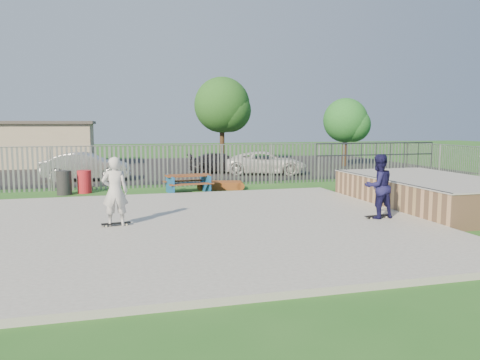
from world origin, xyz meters
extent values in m
plane|color=#276121|center=(0.00, 0.00, 0.00)|extent=(120.00, 120.00, 0.00)
cube|color=gray|center=(0.00, 0.00, 0.07)|extent=(15.00, 12.00, 0.15)
cube|color=tan|center=(9.50, 1.00, 0.53)|extent=(4.00, 7.00, 1.05)
cube|color=#9E9E99|center=(9.50, 1.00, 1.07)|extent=(4.05, 7.05, 0.04)
cylinder|color=#383A3F|center=(7.52, 1.00, 1.08)|extent=(0.06, 7.00, 0.06)
cube|color=brown|center=(1.64, 6.87, 0.77)|extent=(1.97, 0.93, 0.06)
cube|color=brown|center=(1.70, 6.24, 0.47)|extent=(1.92, 0.49, 0.05)
cube|color=brown|center=(1.57, 7.50, 0.47)|extent=(1.92, 0.49, 0.05)
cube|color=#144E8B|center=(1.64, 6.87, 0.39)|extent=(1.83, 1.64, 0.78)
cube|color=brown|center=(3.26, 7.63, 0.18)|extent=(1.93, 1.22, 0.36)
cylinder|color=#B21B25|center=(-2.73, 8.01, 0.50)|extent=(0.59, 0.59, 0.99)
cylinder|color=#252528|center=(-3.53, 7.70, 0.51)|extent=(0.62, 0.62, 1.03)
cube|color=black|center=(0.00, 19.00, 0.01)|extent=(40.00, 18.00, 0.02)
imported|color=silver|center=(-2.90, 12.65, 0.76)|extent=(4.62, 1.98, 1.48)
imported|color=black|center=(4.91, 14.66, 0.62)|extent=(4.25, 1.94, 1.20)
imported|color=white|center=(7.29, 13.18, 0.69)|extent=(5.28, 3.58, 1.34)
cube|color=#BAAD8F|center=(-8.00, 23.00, 1.50)|extent=(10.00, 6.00, 3.00)
cube|color=#4C4742|center=(-8.00, 23.00, 3.10)|extent=(10.40, 6.40, 0.20)
cylinder|color=#47311C|center=(6.66, 22.22, 1.91)|extent=(0.37, 0.37, 3.81)
sphere|color=#22531C|center=(6.66, 22.22, 4.45)|extent=(4.27, 4.27, 4.27)
cylinder|color=#402C19|center=(14.43, 17.00, 1.39)|extent=(0.33, 0.33, 2.79)
sphere|color=#216124|center=(14.43, 17.00, 3.26)|extent=(3.12, 3.12, 3.12)
cube|color=black|center=(6.26, -0.81, 0.21)|extent=(0.82, 0.30, 0.02)
cube|color=black|center=(-1.44, 0.13, 0.21)|extent=(0.82, 0.31, 0.02)
imported|color=#15143F|center=(6.26, -0.81, 1.12)|extent=(1.03, 0.85, 1.95)
imported|color=silver|center=(-1.44, 0.13, 1.12)|extent=(0.73, 0.49, 1.95)
camera|label=1|loc=(-1.40, -13.24, 2.99)|focal=35.00mm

